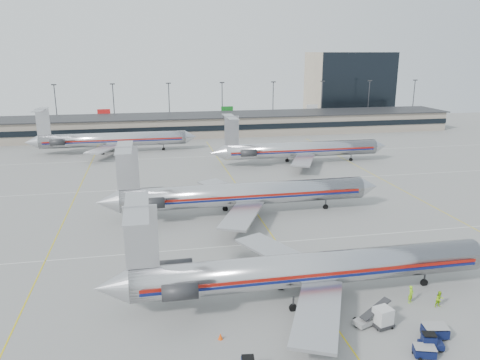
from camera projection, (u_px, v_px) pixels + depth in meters
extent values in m
plane|color=gray|center=(300.00, 275.00, 54.57)|extent=(260.00, 260.00, 0.00)
cube|color=silver|center=(277.00, 242.00, 64.02)|extent=(160.00, 0.15, 0.02)
cube|color=gray|center=(201.00, 125.00, 146.43)|extent=(160.00, 16.00, 6.00)
cube|color=black|center=(204.00, 128.00, 138.72)|extent=(160.00, 0.20, 1.60)
cube|color=#2D2D30|center=(201.00, 115.00, 145.60)|extent=(162.00, 17.00, 0.30)
cylinder|color=#38383D|center=(56.00, 109.00, 149.97)|extent=(0.30, 0.30, 15.00)
cube|color=#2D2D30|center=(54.00, 85.00, 147.95)|extent=(1.60, 0.40, 0.35)
cylinder|color=#38383D|center=(114.00, 107.00, 153.37)|extent=(0.30, 0.30, 15.00)
cube|color=#2D2D30|center=(112.00, 84.00, 151.35)|extent=(1.60, 0.40, 0.35)
cylinder|color=#38383D|center=(169.00, 106.00, 156.77)|extent=(0.30, 0.30, 15.00)
cube|color=#2D2D30|center=(168.00, 83.00, 154.75)|extent=(1.60, 0.40, 0.35)
cylinder|color=#38383D|center=(222.00, 105.00, 160.17)|extent=(0.30, 0.30, 15.00)
cube|color=#2D2D30|center=(222.00, 83.00, 158.15)|extent=(1.60, 0.40, 0.35)
cylinder|color=#38383D|center=(273.00, 104.00, 163.57)|extent=(0.30, 0.30, 15.00)
cube|color=#2D2D30|center=(273.00, 82.00, 161.55)|extent=(1.60, 0.40, 0.35)
cylinder|color=#38383D|center=(322.00, 103.00, 166.97)|extent=(0.30, 0.30, 15.00)
cube|color=#2D2D30|center=(323.00, 81.00, 164.95)|extent=(1.60, 0.40, 0.35)
cylinder|color=#38383D|center=(368.00, 102.00, 170.37)|extent=(0.30, 0.30, 15.00)
cube|color=#2D2D30|center=(370.00, 81.00, 168.35)|extent=(1.60, 0.40, 0.35)
cylinder|color=#38383D|center=(413.00, 101.00, 173.76)|extent=(0.30, 0.30, 15.00)
cube|color=#2D2D30|center=(415.00, 80.00, 171.75)|extent=(1.60, 0.40, 0.35)
cube|color=tan|center=(348.00, 85.00, 183.98)|extent=(30.00, 20.00, 25.00)
cylinder|color=silver|center=(313.00, 269.00, 48.91)|extent=(37.59, 3.48, 3.48)
cone|color=#BBBBC0|center=(111.00, 287.00, 45.04)|extent=(3.38, 3.48, 3.48)
cube|color=#97120B|center=(319.00, 275.00, 47.22)|extent=(35.71, 0.05, 0.33)
cube|color=#0C1556|center=(319.00, 278.00, 47.32)|extent=(35.71, 0.05, 0.26)
cube|color=#BBBBC0|center=(279.00, 253.00, 55.02)|extent=(8.74, 12.74, 0.30)
cube|color=#BBBBC0|center=(318.00, 312.00, 42.58)|extent=(8.74, 12.74, 0.30)
cube|color=#BBBBC0|center=(141.00, 237.00, 44.31)|extent=(3.20, 0.23, 6.39)
cube|color=#BBBBC0|center=(136.00, 208.00, 43.46)|extent=(2.26, 9.87, 0.17)
cylinder|color=#2D2D30|center=(176.00, 267.00, 48.70)|extent=(3.38, 1.60, 1.60)
cylinder|color=#2D2D30|center=(180.00, 292.00, 43.64)|extent=(3.38, 1.60, 1.60)
cylinder|color=#2D2D30|center=(424.00, 279.00, 52.06)|extent=(0.19, 0.19, 1.55)
cylinder|color=#2D2D30|center=(293.00, 304.00, 46.91)|extent=(0.19, 0.19, 1.55)
cylinder|color=#2D2D30|center=(281.00, 283.00, 51.18)|extent=(0.19, 0.19, 1.55)
cylinder|color=black|center=(424.00, 283.00, 52.18)|extent=(0.85, 0.28, 0.85)
cylinder|color=silver|center=(246.00, 194.00, 74.20)|extent=(38.88, 3.60, 3.60)
cone|color=silver|center=(368.00, 187.00, 78.16)|extent=(3.11, 3.60, 3.60)
cone|color=#BBBBC0|center=(108.00, 202.00, 70.20)|extent=(3.50, 3.60, 3.60)
cube|color=#97120B|center=(248.00, 196.00, 72.45)|extent=(36.93, 0.05, 0.34)
cube|color=#0C1556|center=(248.00, 199.00, 72.55)|extent=(36.93, 0.05, 0.27)
cube|color=#BBBBC0|center=(226.00, 189.00, 80.52)|extent=(9.04, 13.18, 0.31)
cube|color=#BBBBC0|center=(242.00, 215.00, 67.66)|extent=(9.04, 13.18, 0.31)
cube|color=#BBBBC0|center=(127.00, 168.00, 69.45)|extent=(3.30, 0.24, 6.61)
cube|color=#BBBBC0|center=(124.00, 148.00, 68.57)|extent=(2.33, 10.21, 0.17)
cylinder|color=#2D2D30|center=(152.00, 192.00, 73.99)|extent=(3.50, 1.65, 1.65)
cylinder|color=#2D2D30|center=(153.00, 203.00, 68.75)|extent=(3.50, 1.65, 1.65)
cylinder|color=#2D2D30|center=(326.00, 204.00, 77.46)|extent=(0.19, 0.19, 1.60)
cylinder|color=#2D2D30|center=(230.00, 216.00, 72.13)|extent=(0.19, 0.19, 1.60)
cylinder|color=#2D2D30|center=(225.00, 206.00, 76.54)|extent=(0.19, 0.19, 1.60)
cylinder|color=black|center=(326.00, 207.00, 77.58)|extent=(0.87, 0.29, 0.87)
cylinder|color=silver|center=(302.00, 149.00, 108.39)|extent=(36.02, 3.51, 3.51)
cone|color=silver|center=(380.00, 146.00, 112.08)|extent=(3.03, 3.51, 3.51)
cone|color=#BBBBC0|center=(218.00, 153.00, 104.67)|extent=(3.41, 3.51, 3.51)
cube|color=#97120B|center=(305.00, 150.00, 106.69)|extent=(34.21, 0.05, 0.33)
cube|color=#0C1556|center=(304.00, 152.00, 106.79)|extent=(34.21, 0.05, 0.27)
cube|color=#BBBBC0|center=(286.00, 148.00, 114.56)|extent=(8.81, 12.85, 0.30)
cube|color=#BBBBC0|center=(303.00, 160.00, 102.02)|extent=(8.81, 12.85, 0.30)
cube|color=#BBBBC0|center=(232.00, 130.00, 103.94)|extent=(3.22, 0.24, 6.44)
cube|color=#BBBBC0|center=(230.00, 117.00, 103.08)|extent=(2.27, 9.95, 0.17)
cylinder|color=#2D2D30|center=(244.00, 148.00, 108.37)|extent=(3.41, 1.61, 1.61)
cylinder|color=#2D2D30|center=(249.00, 153.00, 103.26)|extent=(3.41, 1.61, 1.61)
cylinder|color=#2D2D30|center=(351.00, 158.00, 111.39)|extent=(0.19, 0.19, 1.56)
cylinder|color=#2D2D30|center=(293.00, 163.00, 106.38)|extent=(0.19, 0.19, 1.56)
cylinder|color=#2D2D30|center=(287.00, 158.00, 110.68)|extent=(0.19, 0.19, 1.56)
cylinder|color=black|center=(351.00, 160.00, 111.51)|extent=(0.85, 0.28, 0.85)
cylinder|color=silver|center=(114.00, 140.00, 120.37)|extent=(36.46, 3.55, 3.55)
cone|color=silver|center=(191.00, 137.00, 124.10)|extent=(3.07, 3.55, 3.55)
cone|color=#BBBBC0|center=(32.00, 142.00, 116.60)|extent=(3.45, 3.55, 3.55)
cube|color=#97120B|center=(114.00, 140.00, 118.64)|extent=(34.63, 0.05, 0.34)
cube|color=#0C1556|center=(114.00, 142.00, 118.74)|extent=(34.63, 0.05, 0.27)
cube|color=#BBBBC0|center=(109.00, 139.00, 126.61)|extent=(8.92, 13.01, 0.31)
cube|color=#BBBBC0|center=(105.00, 149.00, 113.91)|extent=(8.92, 13.01, 0.31)
cube|color=#BBBBC0|center=(43.00, 122.00, 115.86)|extent=(3.26, 0.24, 6.52)
cube|color=#BBBBC0|center=(40.00, 109.00, 114.99)|extent=(2.30, 10.07, 0.17)
cylinder|color=#2D2D30|center=(61.00, 138.00, 120.34)|extent=(3.45, 1.63, 1.63)
cylinder|color=#2D2D30|center=(57.00, 142.00, 115.17)|extent=(3.45, 1.63, 1.63)
cylinder|color=#2D2D30|center=(164.00, 147.00, 123.40)|extent=(0.19, 0.19, 1.58)
cylinder|color=#2D2D30|center=(103.00, 152.00, 118.33)|extent=(0.19, 0.19, 1.58)
cylinder|color=#2D2D30|center=(104.00, 148.00, 122.68)|extent=(0.19, 0.19, 1.58)
cylinder|color=black|center=(164.00, 149.00, 123.52)|extent=(0.86, 0.29, 0.86)
cube|color=black|center=(248.00, 358.00, 37.50)|extent=(1.10, 0.94, 0.07)
cube|color=#091136|center=(431.00, 345.00, 40.79)|extent=(2.27, 1.53, 0.47)
cube|color=#091136|center=(429.00, 340.00, 40.58)|extent=(1.34, 1.20, 0.85)
cube|color=black|center=(429.00, 334.00, 40.43)|extent=(1.28, 1.14, 0.08)
cylinder|color=black|center=(435.00, 343.00, 41.44)|extent=(0.53, 0.17, 0.53)
cylinder|color=black|center=(442.00, 350.00, 40.55)|extent=(0.53, 0.17, 0.53)
cylinder|color=black|center=(420.00, 345.00, 41.16)|extent=(0.53, 0.17, 0.53)
cylinder|color=black|center=(426.00, 352.00, 40.27)|extent=(0.53, 0.17, 0.53)
cube|color=#091136|center=(424.00, 352.00, 39.90)|extent=(2.07, 1.70, 0.66)
cube|color=gray|center=(425.00, 347.00, 39.77)|extent=(2.07, 1.70, 0.06)
cylinder|color=black|center=(427.00, 350.00, 40.60)|extent=(0.34, 0.13, 0.34)
cylinder|color=black|center=(434.00, 358.00, 39.62)|extent=(0.34, 0.13, 0.34)
cylinder|color=black|center=(414.00, 352.00, 40.35)|extent=(0.34, 0.13, 0.34)
cylinder|color=black|center=(420.00, 360.00, 39.38)|extent=(0.34, 0.13, 0.34)
cube|color=#091136|center=(435.00, 331.00, 42.59)|extent=(2.37, 1.81, 0.79)
cube|color=gray|center=(436.00, 326.00, 42.44)|extent=(2.37, 1.81, 0.07)
cylinder|color=black|center=(438.00, 331.00, 43.43)|extent=(0.41, 0.16, 0.41)
cylinder|color=black|center=(446.00, 338.00, 42.26)|extent=(0.41, 0.16, 0.41)
cylinder|color=black|center=(423.00, 332.00, 43.14)|extent=(0.41, 0.16, 0.41)
cylinder|color=black|center=(430.00, 340.00, 41.96)|extent=(0.41, 0.16, 0.41)
cube|color=#2D2D30|center=(382.00, 324.00, 44.37)|extent=(2.14, 1.91, 0.31)
cube|color=silver|center=(383.00, 316.00, 44.13)|extent=(1.82, 1.74, 1.53)
cylinder|color=black|center=(386.00, 321.00, 45.12)|extent=(0.25, 0.12, 0.25)
cylinder|color=black|center=(392.00, 328.00, 43.96)|extent=(0.25, 0.12, 0.25)
cylinder|color=black|center=(372.00, 323.00, 44.85)|extent=(0.25, 0.12, 0.25)
cylinder|color=black|center=(378.00, 330.00, 43.69)|extent=(0.25, 0.12, 0.25)
cube|color=gray|center=(369.00, 319.00, 44.84)|extent=(3.59, 2.38, 0.47)
cube|color=#2D2D30|center=(376.00, 309.00, 44.66)|extent=(3.50, 2.05, 1.21)
cylinder|color=black|center=(378.00, 317.00, 45.61)|extent=(0.47, 0.15, 0.47)
cylinder|color=black|center=(383.00, 323.00, 44.63)|extent=(0.47, 0.15, 0.47)
cylinder|color=black|center=(355.00, 320.00, 45.15)|extent=(0.47, 0.15, 0.47)
cylinder|color=black|center=(360.00, 326.00, 44.17)|extent=(0.47, 0.15, 0.47)
imported|color=#94E015|center=(411.00, 294.00, 48.43)|extent=(0.83, 0.76, 1.90)
imported|color=#8CC912|center=(439.00, 299.00, 47.62)|extent=(0.89, 0.72, 1.75)
cone|color=#FA4B08|center=(220.00, 336.00, 42.38)|extent=(0.52, 0.52, 0.61)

